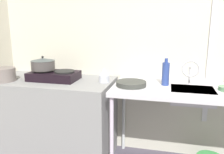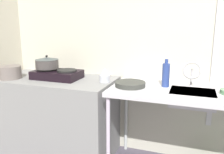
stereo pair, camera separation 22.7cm
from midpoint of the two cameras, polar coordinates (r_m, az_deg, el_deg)
The scene contains 11 objects.
wall_metal_strip at distance 2.46m, azimuth 27.35°, elevation 13.78°, with size 0.05×0.01×2.22m, color silver.
counter_concrete at distance 2.67m, azimuth -11.02°, elevation -9.32°, with size 1.28×0.66×0.86m, color gray.
counter_sink at distance 2.22m, azimuth 22.91°, elevation -4.68°, with size 1.53×0.66×0.86m.
stove at distance 2.51m, azimuth -10.81°, elevation 0.68°, with size 0.49×0.30×0.10m.
pot_on_left_burner at distance 2.55m, azimuth -13.23°, elevation 3.40°, with size 0.25×0.25×0.14m.
pot_beside_stove at distance 2.65m, azimuth -21.54°, elevation 1.07°, with size 0.23×0.23×0.14m.
percolator at distance 2.32m, azimuth 1.00°, elevation 0.44°, with size 0.11×0.11×0.14m.
sink_basin at distance 2.19m, azimuth 21.89°, elevation -4.83°, with size 0.38×0.29×0.12m, color silver.
faucet at distance 2.25m, azimuth 21.77°, elevation 1.29°, with size 0.16×0.09×0.25m.
frying_pan at distance 2.18m, azimuth 7.45°, elevation -1.78°, with size 0.28×0.28×0.04m, color #353733.
bottle_by_sink at distance 2.22m, azimuth 15.93°, elevation 0.52°, with size 0.07×0.07×0.26m.
Camera 2 is at (-0.31, -0.88, 1.43)m, focal length 37.31 mm.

